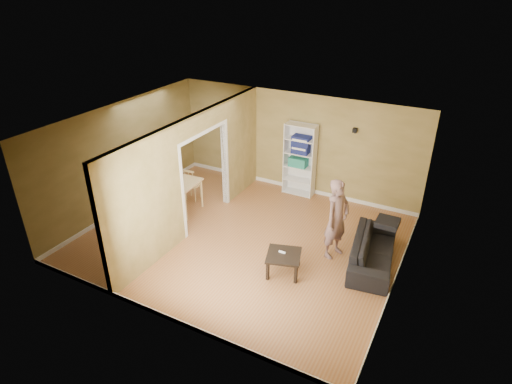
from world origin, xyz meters
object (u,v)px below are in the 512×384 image
sofa (374,247)px  bookshelf (301,159)px  chair_left (151,186)px  chair_near (160,202)px  chair_far (192,183)px  coffee_table (284,257)px  person (337,213)px  dining_table (173,183)px

sofa → bookshelf: bookshelf is taller
chair_left → chair_near: (0.76, -0.58, -0.00)m
chair_far → bookshelf: bearing=-151.2°
coffee_table → chair_left: chair_left is taller
bookshelf → coffee_table: bearing=-72.3°
sofa → person: bearing=88.8°
person → dining_table: size_ratio=1.60×
chair_left → chair_far: chair_left is taller
sofa → person: person is taller
person → chair_near: bearing=117.4°
chair_left → chair_far: (0.82, 0.61, -0.02)m
chair_near → chair_far: bearing=61.9°
person → coffee_table: size_ratio=3.11×
dining_table → chair_far: bearing=80.8°
person → sofa: bearing=-63.4°
bookshelf → coffee_table: bookshelf is taller
sofa → coffee_table: size_ratio=3.12×
coffee_table → chair_far: size_ratio=0.74×
coffee_table → chair_left: bearing=165.5°
dining_table → chair_near: chair_near is taller
bookshelf → chair_left: bearing=-144.3°
dining_table → chair_far: 0.69m
person → chair_far: person is taller
chair_far → chair_left: bearing=29.9°
bookshelf → chair_far: (-2.26, -1.60, -0.51)m
chair_near → chair_left: bearing=117.6°
dining_table → chair_near: 0.61m
coffee_table → chair_near: bearing=171.7°
sofa → chair_near: size_ratio=2.22×
person → bookshelf: 2.83m
person → chair_near: 4.11m
dining_table → chair_left: bearing=178.0°
chair_far → person: bearing=164.2°
person → chair_left: (-4.79, 0.04, -0.54)m
bookshelf → chair_near: (-2.32, -2.79, -0.50)m
sofa → chair_far: size_ratio=2.30×
sofa → chair_far: chair_far is taller
person → bookshelf: (-1.71, 2.25, -0.05)m
dining_table → sofa: bearing=1.0°
person → chair_left: 4.83m
dining_table → chair_left: (-0.72, 0.03, -0.24)m
person → bookshelf: bearing=57.0°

